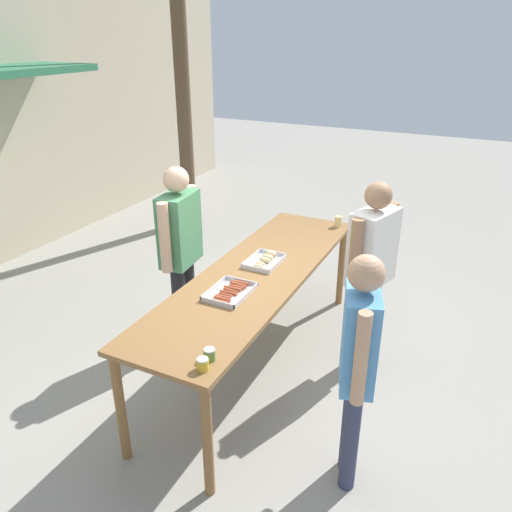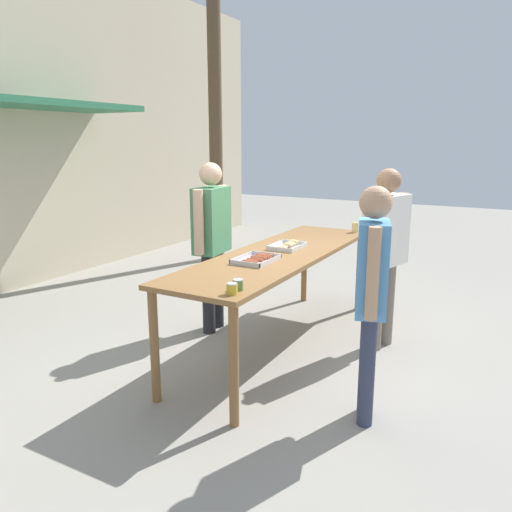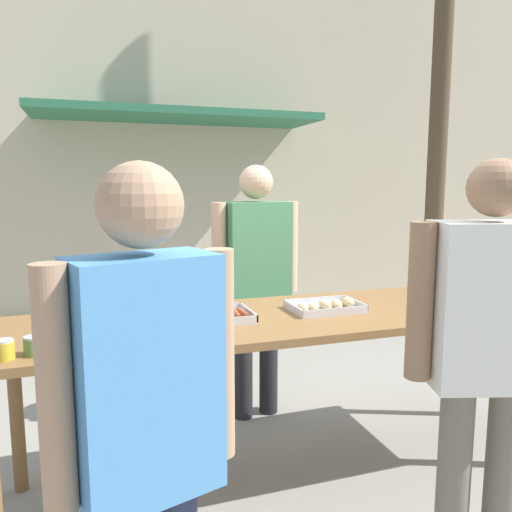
# 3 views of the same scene
# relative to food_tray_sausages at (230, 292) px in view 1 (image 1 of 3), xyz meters

# --- Properties ---
(ground_plane) EXTENTS (24.00, 24.00, 0.00)m
(ground_plane) POSITION_rel_food_tray_sausages_xyz_m (0.43, -0.01, -0.95)
(ground_plane) COLOR gray
(serving_table) EXTENTS (2.96, 0.83, 0.94)m
(serving_table) POSITION_rel_food_tray_sausages_xyz_m (0.43, -0.01, -0.11)
(serving_table) COLOR brown
(serving_table) RESTS_ON ground
(food_tray_sausages) EXTENTS (0.40, 0.30, 0.04)m
(food_tray_sausages) POSITION_rel_food_tray_sausages_xyz_m (0.00, 0.00, 0.00)
(food_tray_sausages) COLOR silver
(food_tray_sausages) RESTS_ON serving_table
(food_tray_buns) EXTENTS (0.38, 0.27, 0.06)m
(food_tray_buns) POSITION_rel_food_tray_sausages_xyz_m (0.64, -0.00, 0.01)
(food_tray_buns) COLOR silver
(food_tray_buns) RESTS_ON serving_table
(condiment_jar_mustard) EXTENTS (0.08, 0.08, 0.08)m
(condiment_jar_mustard) POSITION_rel_food_tray_sausages_xyz_m (-0.91, -0.31, 0.02)
(condiment_jar_mustard) COLOR gold
(condiment_jar_mustard) RESTS_ON serving_table
(condiment_jar_ketchup) EXTENTS (0.08, 0.08, 0.08)m
(condiment_jar_ketchup) POSITION_rel_food_tray_sausages_xyz_m (-0.80, -0.29, 0.02)
(condiment_jar_ketchup) COLOR #567A38
(condiment_jar_ketchup) RESTS_ON serving_table
(beer_cup) EXTENTS (0.07, 0.07, 0.11)m
(beer_cup) POSITION_rel_food_tray_sausages_xyz_m (1.78, -0.31, 0.04)
(beer_cup) COLOR #DBC67A
(beer_cup) RESTS_ON serving_table
(person_server_behind_table) EXTENTS (0.63, 0.28, 1.75)m
(person_server_behind_table) POSITION_rel_food_tray_sausages_xyz_m (0.49, 0.79, 0.09)
(person_server_behind_table) COLOR #232328
(person_server_behind_table) RESTS_ON ground
(person_customer_holding_hotdog) EXTENTS (0.51, 0.30, 1.68)m
(person_customer_holding_hotdog) POSITION_rel_food_tray_sausages_xyz_m (-0.44, -1.14, 0.06)
(person_customer_holding_hotdog) COLOR #333851
(person_customer_holding_hotdog) RESTS_ON ground
(person_customer_with_cup) EXTENTS (0.62, 0.36, 1.72)m
(person_customer_with_cup) POSITION_rel_food_tray_sausages_xyz_m (0.90, -0.88, 0.06)
(person_customer_with_cup) COLOR #756B5B
(person_customer_with_cup) RESTS_ON ground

